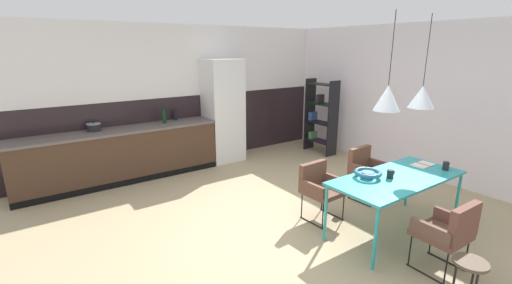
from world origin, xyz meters
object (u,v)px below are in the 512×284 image
object	(u,v)px
bottle_oil_tall	(164,117)
armchair_far_side	(319,184)
mug_wide_latte	(390,174)
open_shelf_unit	(320,115)
fruit_bowl	(368,173)
open_book	(423,165)
armchair_near_window	(366,167)
cooking_pot	(94,127)
mug_glass_clear	(446,166)
armchair_by_stool	(450,229)
refrigerator_column	(223,111)
side_stool	(470,268)
pendant_lamp_over_table_near	(387,98)
bottle_spice_small	(175,115)
dining_table	(397,180)
pendant_lamp_over_table_far	(422,97)

from	to	relation	value
bottle_oil_tall	armchair_far_side	bearing A→B (deg)	-71.77
mug_wide_latte	open_shelf_unit	size ratio (longest dim) A/B	0.08
fruit_bowl	open_book	world-z (taller)	fruit_bowl
armchair_near_window	cooking_pot	world-z (taller)	cooking_pot
open_book	cooking_pot	xyz separation A→B (m)	(-3.31, 3.84, 0.22)
mug_wide_latte	mug_glass_clear	bearing A→B (deg)	-15.45
armchair_by_stool	mug_wide_latte	world-z (taller)	mug_wide_latte
refrigerator_column	side_stool	world-z (taller)	refrigerator_column
open_book	bottle_oil_tall	size ratio (longest dim) A/B	1.08
refrigerator_column	armchair_by_stool	distance (m)	4.60
fruit_bowl	side_stool	world-z (taller)	fruit_bowl
fruit_bowl	pendant_lamp_over_table_near	world-z (taller)	pendant_lamp_over_table_near
open_book	bottle_spice_small	distance (m)	4.33
armchair_near_window	side_stool	size ratio (longest dim) A/B	1.58
side_stool	cooking_pot	bearing A→B (deg)	111.24
bottle_spice_small	pendant_lamp_over_table_near	world-z (taller)	pendant_lamp_over_table_near
dining_table	side_stool	size ratio (longest dim) A/B	3.54
armchair_far_side	open_shelf_unit	size ratio (longest dim) A/B	0.48
pendant_lamp_over_table_near	cooking_pot	bearing A→B (deg)	120.59
pendant_lamp_over_table_near	pendant_lamp_over_table_far	world-z (taller)	same
bottle_spice_small	pendant_lamp_over_table_far	world-z (taller)	pendant_lamp_over_table_far
open_book	pendant_lamp_over_table_near	xyz separation A→B (m)	(-1.01, -0.05, 0.97)
mug_wide_latte	pendant_lamp_over_table_near	distance (m)	0.96
armchair_by_stool	side_stool	distance (m)	0.55
refrigerator_column	armchair_far_side	world-z (taller)	refrigerator_column
mug_wide_latte	pendant_lamp_over_table_near	xyz separation A→B (m)	(-0.23, -0.01, 0.93)
armchair_far_side	mug_wide_latte	bearing A→B (deg)	112.29
cooking_pot	pendant_lamp_over_table_near	xyz separation A→B (m)	(2.30, -3.89, 0.75)
open_book	pendant_lamp_over_table_far	bearing A→B (deg)	-172.82
armchair_by_stool	open_shelf_unit	distance (m)	4.36
mug_wide_latte	side_stool	world-z (taller)	mug_wide_latte
open_shelf_unit	armchair_by_stool	bearing A→B (deg)	-27.69
armchair_near_window	dining_table	bearing A→B (deg)	55.53
pendant_lamp_over_table_far	cooking_pot	bearing A→B (deg)	127.78
open_shelf_unit	pendant_lamp_over_table_far	size ratio (longest dim) A/B	1.48
bottle_oil_tall	pendant_lamp_over_table_near	bearing A→B (deg)	-73.64
dining_table	open_book	distance (m)	0.66
refrigerator_column	side_stool	size ratio (longest dim) A/B	4.09
mug_glass_clear	cooking_pot	distance (m)	5.32
bottle_oil_tall	pendant_lamp_over_table_far	world-z (taller)	pendant_lamp_over_table_far
armchair_by_stool	side_stool	bearing A→B (deg)	-135.98
open_shelf_unit	bottle_oil_tall	bearing A→B (deg)	-103.50
armchair_near_window	mug_glass_clear	size ratio (longest dim) A/B	6.39
dining_table	bottle_oil_tall	size ratio (longest dim) A/B	6.14
dining_table	armchair_near_window	size ratio (longest dim) A/B	2.24
refrigerator_column	mug_wide_latte	size ratio (longest dim) A/B	16.36
refrigerator_column	armchair_near_window	xyz separation A→B (m)	(0.82, -2.90, -0.51)
mug_wide_latte	mug_glass_clear	xyz separation A→B (m)	(0.83, -0.23, 0.00)
bottle_spice_small	pendant_lamp_over_table_near	xyz separation A→B (m)	(0.85, -3.96, 0.72)
armchair_near_window	open_book	world-z (taller)	armchair_near_window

